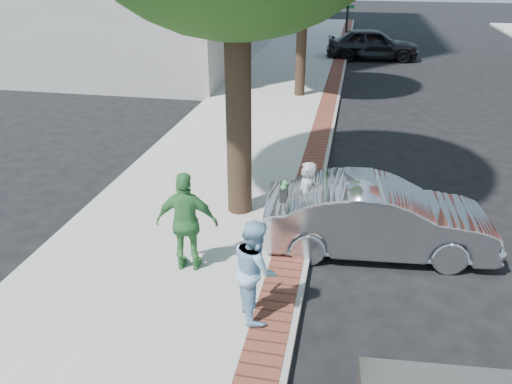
% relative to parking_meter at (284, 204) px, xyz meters
% --- Properties ---
extents(ground, '(120.00, 120.00, 0.00)m').
position_rel_parking_meter_xyz_m(ground, '(-0.59, -0.27, -1.21)').
color(ground, black).
rests_on(ground, ground).
extents(sidewalk, '(5.00, 60.00, 0.15)m').
position_rel_parking_meter_xyz_m(sidewalk, '(-2.09, 7.73, -1.13)').
color(sidewalk, '#9E9991').
rests_on(sidewalk, ground).
extents(brick_strip, '(0.60, 60.00, 0.01)m').
position_rel_parking_meter_xyz_m(brick_strip, '(0.11, 7.73, -1.05)').
color(brick_strip, brown).
rests_on(brick_strip, sidewalk).
extents(curb, '(0.10, 60.00, 0.15)m').
position_rel_parking_meter_xyz_m(curb, '(0.46, 7.73, -1.13)').
color(curb, gray).
rests_on(curb, ground).
extents(office_base, '(18.20, 22.20, 4.00)m').
position_rel_parking_meter_xyz_m(office_base, '(-13.59, 21.73, 0.79)').
color(office_base, gray).
rests_on(office_base, ground).
extents(signal_near, '(0.70, 0.15, 3.80)m').
position_rel_parking_meter_xyz_m(signal_near, '(0.31, 21.73, 1.05)').
color(signal_near, black).
rests_on(signal_near, ground).
extents(parking_meter, '(0.12, 0.32, 1.47)m').
position_rel_parking_meter_xyz_m(parking_meter, '(0.00, 0.00, 0.00)').
color(parking_meter, gray).
rests_on(parking_meter, sidewalk).
extents(person_gray, '(0.39, 0.59, 1.58)m').
position_rel_parking_meter_xyz_m(person_gray, '(0.31, 0.74, -0.26)').
color(person_gray, '#9A9A9E').
rests_on(person_gray, sidewalk).
extents(person_officer, '(0.89, 0.98, 1.63)m').
position_rel_parking_meter_xyz_m(person_officer, '(-0.17, -1.74, -0.24)').
color(person_officer, '#8EBCDC').
rests_on(person_officer, sidewalk).
extents(person_green, '(1.11, 0.55, 1.82)m').
position_rel_parking_meter_xyz_m(person_green, '(-1.56, -0.73, -0.14)').
color(person_green, '#3E8844').
rests_on(person_green, sidewalk).
extents(sedan_silver, '(4.41, 1.87, 1.41)m').
position_rel_parking_meter_xyz_m(sedan_silver, '(1.70, 0.76, -0.50)').
color(sedan_silver, '#ABADB2').
rests_on(sedan_silver, ground).
extents(bg_car, '(5.03, 2.37, 1.66)m').
position_rel_parking_meter_xyz_m(bg_car, '(1.79, 20.62, -0.37)').
color(bg_car, black).
rests_on(bg_car, ground).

